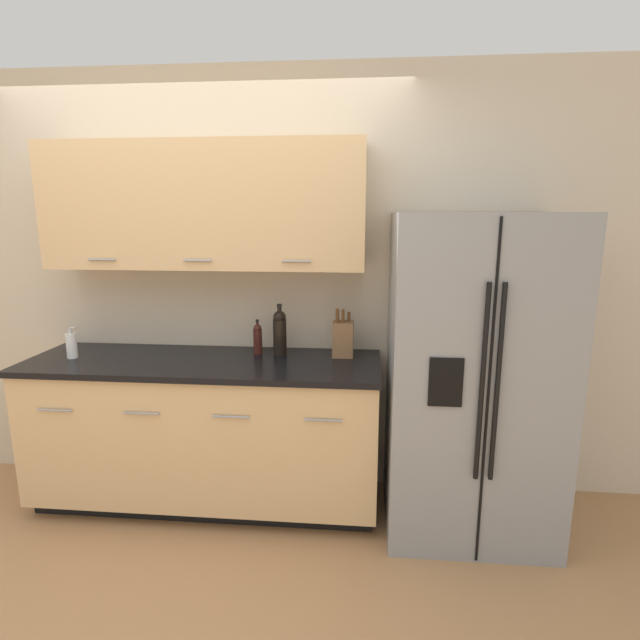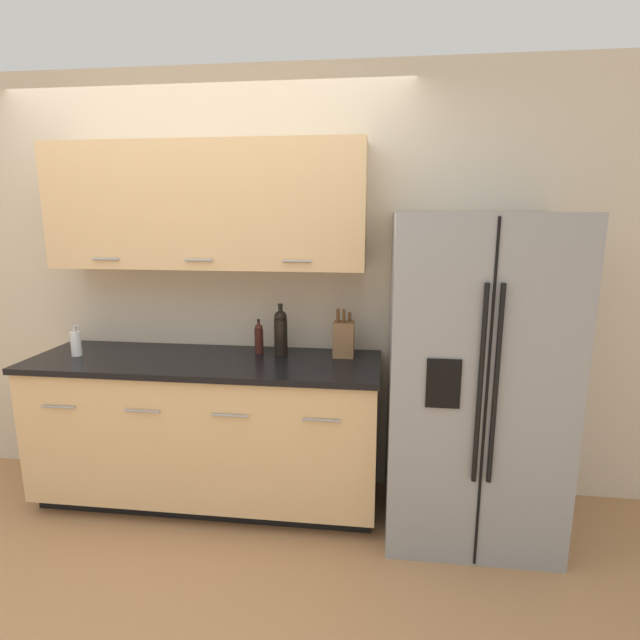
{
  "view_description": "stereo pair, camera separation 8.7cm",
  "coord_description": "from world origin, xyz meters",
  "px_view_note": "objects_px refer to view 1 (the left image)",
  "views": [
    {
      "loc": [
        1.0,
        -1.96,
        1.75
      ],
      "look_at": [
        0.74,
        0.77,
        1.16
      ],
      "focal_mm": 28.0,
      "sensor_mm": 36.0,
      "label": 1
    },
    {
      "loc": [
        1.08,
        -1.95,
        1.75
      ],
      "look_at": [
        0.74,
        0.77,
        1.16
      ],
      "focal_mm": 28.0,
      "sensor_mm": 36.0,
      "label": 2
    }
  ],
  "objects_px": {
    "knife_block": "(343,338)",
    "refrigerator": "(472,376)",
    "wine_bottle": "(280,332)",
    "oil_bottle": "(258,338)",
    "soap_dispenser": "(72,345)"
  },
  "relations": [
    {
      "from": "refrigerator",
      "to": "wine_bottle",
      "type": "relative_size",
      "value": 5.64
    },
    {
      "from": "wine_bottle",
      "to": "oil_bottle",
      "type": "bearing_deg",
      "value": 175.15
    },
    {
      "from": "soap_dispenser",
      "to": "oil_bottle",
      "type": "distance_m",
      "value": 1.09
    },
    {
      "from": "oil_bottle",
      "to": "wine_bottle",
      "type": "bearing_deg",
      "value": -4.85
    },
    {
      "from": "wine_bottle",
      "to": "soap_dispenser",
      "type": "distance_m",
      "value": 1.23
    },
    {
      "from": "soap_dispenser",
      "to": "refrigerator",
      "type": "bearing_deg",
      "value": -0.58
    },
    {
      "from": "knife_block",
      "to": "refrigerator",
      "type": "bearing_deg",
      "value": -16.0
    },
    {
      "from": "knife_block",
      "to": "soap_dispenser",
      "type": "bearing_deg",
      "value": -173.47
    },
    {
      "from": "refrigerator",
      "to": "knife_block",
      "type": "distance_m",
      "value": 0.76
    },
    {
      "from": "knife_block",
      "to": "wine_bottle",
      "type": "bearing_deg",
      "value": -179.84
    },
    {
      "from": "refrigerator",
      "to": "soap_dispenser",
      "type": "relative_size",
      "value": 9.35
    },
    {
      "from": "wine_bottle",
      "to": "soap_dispenser",
      "type": "bearing_deg",
      "value": -171.5
    },
    {
      "from": "wine_bottle",
      "to": "refrigerator",
      "type": "bearing_deg",
      "value": -10.57
    },
    {
      "from": "refrigerator",
      "to": "wine_bottle",
      "type": "distance_m",
      "value": 1.13
    },
    {
      "from": "knife_block",
      "to": "soap_dispenser",
      "type": "height_order",
      "value": "knife_block"
    }
  ]
}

